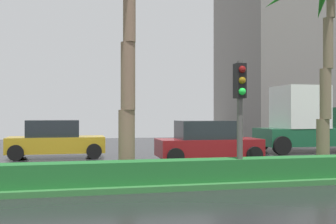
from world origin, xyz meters
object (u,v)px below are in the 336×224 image
(car_in_traffic_second, at_px, (55,140))
(car_in_traffic_third, at_px, (207,142))
(traffic_signal_median_right, at_px, (240,98))
(box_truck_lead, at_px, (316,123))

(car_in_traffic_second, height_order, car_in_traffic_third, same)
(traffic_signal_median_right, xyz_separation_m, box_truck_lead, (8.03, 8.83, -0.88))
(traffic_signal_median_right, xyz_separation_m, car_in_traffic_second, (-5.29, 8.85, -1.61))
(traffic_signal_median_right, relative_size, box_truck_lead, 0.52)
(car_in_traffic_third, height_order, box_truck_lead, box_truck_lead)
(traffic_signal_median_right, bearing_deg, car_in_traffic_third, 80.38)
(car_in_traffic_second, xyz_separation_m, box_truck_lead, (13.32, -0.02, 0.72))
(traffic_signal_median_right, relative_size, car_in_traffic_second, 0.77)
(car_in_traffic_third, distance_m, box_truck_lead, 7.71)
(traffic_signal_median_right, xyz_separation_m, car_in_traffic_third, (0.98, 5.78, -1.61))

